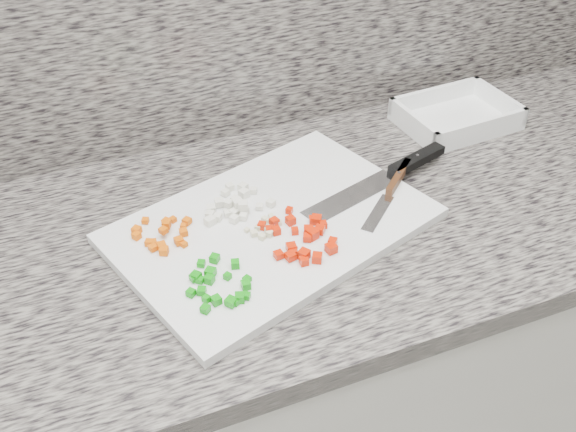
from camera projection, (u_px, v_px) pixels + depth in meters
name	position (u px, v px, depth m)	size (l,w,h in m)	color
cabinet	(266.00, 396.00, 1.36)	(3.92, 0.62, 0.86)	white
countertop	(260.00, 234.00, 1.08)	(3.96, 0.64, 0.04)	slate
cutting_board	(272.00, 225.00, 1.06)	(0.50, 0.33, 0.02)	silver
carrot_pile	(163.00, 235.00, 1.01)	(0.10, 0.10, 0.02)	#D25404
onion_pile	(233.00, 205.00, 1.07)	(0.13, 0.10, 0.03)	silver
green_pepper_pile	(218.00, 284.00, 0.93)	(0.10, 0.12, 0.01)	#0C860C
red_pepper_pile	(303.00, 238.00, 1.01)	(0.11, 0.14, 0.02)	red
garlic_pile	(265.00, 228.00, 1.03)	(0.07, 0.06, 0.01)	beige
chef_knife	(395.00, 172.00, 1.15)	(0.32, 0.13, 0.02)	silver
paring_knife	(393.00, 186.00, 1.12)	(0.17, 0.16, 0.02)	silver
tray	(456.00, 117.00, 1.32)	(0.24, 0.18, 0.05)	white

